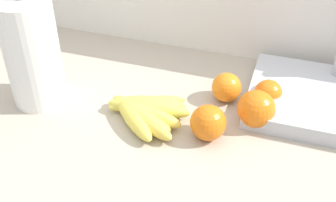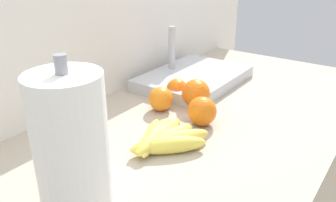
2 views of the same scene
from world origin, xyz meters
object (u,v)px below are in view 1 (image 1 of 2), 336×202
orange_front (226,87)px  orange_back_left (208,123)px  paper_towel_roll (32,52)px  orange_center (268,93)px  banana_bunch (143,111)px  sink_basin (334,102)px  orange_back_right (256,109)px

orange_front → orange_back_left: 0.14m
paper_towel_roll → orange_center: bearing=15.2°
banana_bunch → orange_front: 0.20m
orange_center → sink_basin: sink_basin is taller
orange_front → orange_back_left: bearing=-94.0°
sink_basin → orange_center: bearing=-168.6°
banana_bunch → paper_towel_roll: size_ratio=0.70×
orange_back_right → paper_towel_roll: paper_towel_roll is taller
banana_bunch → orange_center: 0.29m
orange_back_left → sink_basin: sink_basin is taller
orange_front → sink_basin: sink_basin is taller
banana_bunch → orange_back_left: orange_back_left is taller
orange_back_left → sink_basin: bearing=35.6°
orange_front → orange_center: size_ratio=1.07×
banana_bunch → sink_basin: sink_basin is taller
paper_towel_roll → sink_basin: (0.66, 0.17, -0.11)m
orange_back_right → orange_back_left: orange_back_right is taller
orange_center → paper_towel_roll: size_ratio=0.23×
orange_center → paper_towel_roll: bearing=-164.8°
orange_front → orange_center: 0.10m
banana_bunch → paper_towel_roll: bearing=-179.0°
banana_bunch → orange_center: size_ratio=3.06×
orange_back_left → paper_towel_roll: paper_towel_roll is taller
sink_basin → banana_bunch: bearing=-157.7°
orange_center → orange_back_left: bearing=-125.0°
orange_back_right → paper_towel_roll: bearing=-172.9°
orange_center → banana_bunch: bearing=-152.2°
banana_bunch → orange_back_left: size_ratio=2.57×
orange_front → paper_towel_roll: 0.45m
orange_center → paper_towel_roll: paper_towel_roll is taller
orange_back_right → sink_basin: size_ratio=0.22×
banana_bunch → sink_basin: size_ratio=0.52×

